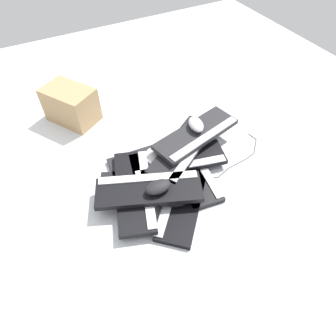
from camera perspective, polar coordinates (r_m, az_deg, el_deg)
The scene contains 17 objects.
ground_plane at distance 1.41m, azimuth -2.03°, elevation -0.53°, with size 3.20×3.20×0.00m, color silver.
keyboard_0 at distance 1.34m, azimuth -3.53°, elevation -3.16°, with size 0.46×0.32×0.03m.
keyboard_1 at distance 1.29m, azimuth 2.85°, elevation -5.90°, with size 0.41×0.43×0.03m.
keyboard_2 at distance 1.40m, azimuth 4.21°, elevation -0.11°, with size 0.21×0.46×0.03m.
keyboard_3 at distance 1.45m, azimuth -2.50°, elevation 2.01°, with size 0.45×0.18×0.03m.
keyboard_4 at distance 1.29m, azimuth -6.38°, elevation -4.16°, with size 0.29×0.46×0.03m.
keyboard_5 at distance 1.25m, azimuth -3.66°, elevation -4.11°, with size 0.46×0.31×0.03m.
keyboard_6 at distance 1.40m, azimuth 1.93°, elevation 1.57°, with size 0.46×0.25×0.03m.
keyboard_7 at distance 1.41m, azimuth 3.00°, elevation 3.81°, with size 0.45×0.36×0.03m.
keyboard_8 at distance 1.44m, azimuth 5.49°, elevation 6.43°, with size 0.46×0.25×0.03m.
mouse_0 at distance 1.44m, azimuth 5.37°, elevation 8.30°, with size 0.11×0.07×0.04m, color #B7B7BC.
mouse_1 at distance 1.21m, azimuth -1.87°, elevation -3.61°, with size 0.11×0.07×0.04m, color black.
mouse_2 at distance 1.41m, azimuth -2.94°, elevation 2.22°, with size 0.11×0.07×0.04m, color #B7B7BC.
mouse_3 at distance 1.24m, azimuth 1.16°, elevation -6.14°, with size 0.11×0.07×0.04m, color black.
mouse_4 at distance 1.26m, azimuth 0.89°, elevation -5.22°, with size 0.11×0.07×0.04m, color #4C4C51.
cable_0 at distance 1.48m, azimuth 10.91°, elevation 1.75°, with size 0.39×0.23×0.01m.
cardboard_box at distance 1.71m, azimuth -18.00°, elevation 11.38°, with size 0.26×0.17×0.19m, color tan.
Camera 1 is at (0.39, 0.84, 1.06)m, focal length 32.00 mm.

